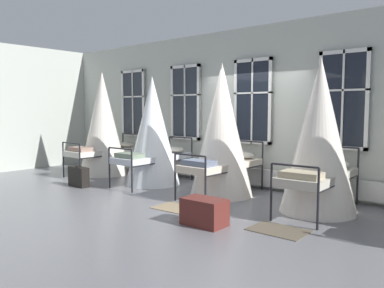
{
  "coord_description": "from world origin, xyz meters",
  "views": [
    {
      "loc": [
        4.49,
        -6.14,
        1.71
      ],
      "look_at": [
        -0.8,
        0.13,
        0.99
      ],
      "focal_mm": 36.56,
      "sensor_mm": 36.0,
      "label": 1
    }
  ],
  "objects_px": {
    "cot_second": "(153,132)",
    "cot_fourth": "(319,138)",
    "travel_trunk": "(204,212)",
    "suitcase_dark": "(79,177)",
    "cot_third": "(222,132)",
    "cot_first": "(103,125)"
  },
  "relations": [
    {
      "from": "cot_second",
      "to": "travel_trunk",
      "type": "relative_size",
      "value": 3.86
    },
    {
      "from": "cot_first",
      "to": "cot_third",
      "type": "distance_m",
      "value": 3.86
    },
    {
      "from": "cot_third",
      "to": "travel_trunk",
      "type": "distance_m",
      "value": 2.35
    },
    {
      "from": "cot_third",
      "to": "travel_trunk",
      "type": "relative_size",
      "value": 4.11
    },
    {
      "from": "cot_fourth",
      "to": "travel_trunk",
      "type": "bearing_deg",
      "value": 149.74
    },
    {
      "from": "cot_fourth",
      "to": "suitcase_dark",
      "type": "relative_size",
      "value": 4.52
    },
    {
      "from": "cot_second",
      "to": "cot_third",
      "type": "bearing_deg",
      "value": -88.43
    },
    {
      "from": "cot_first",
      "to": "travel_trunk",
      "type": "xyz_separation_m",
      "value": [
        4.87,
        -1.86,
        -1.11
      ]
    },
    {
      "from": "cot_third",
      "to": "travel_trunk",
      "type": "height_order",
      "value": "cot_third"
    },
    {
      "from": "cot_first",
      "to": "cot_third",
      "type": "xyz_separation_m",
      "value": [
        3.86,
        -0.03,
        -0.03
      ]
    },
    {
      "from": "cot_fourth",
      "to": "suitcase_dark",
      "type": "distance_m",
      "value": 5.21
    },
    {
      "from": "cot_third",
      "to": "suitcase_dark",
      "type": "bearing_deg",
      "value": 115.41
    },
    {
      "from": "cot_first",
      "to": "travel_trunk",
      "type": "relative_size",
      "value": 4.21
    },
    {
      "from": "cot_third",
      "to": "travel_trunk",
      "type": "xyz_separation_m",
      "value": [
        1.01,
        -1.83,
        -1.07
      ]
    },
    {
      "from": "cot_second",
      "to": "cot_third",
      "type": "distance_m",
      "value": 1.9
    },
    {
      "from": "cot_third",
      "to": "cot_second",
      "type": "bearing_deg",
      "value": 92.63
    },
    {
      "from": "cot_second",
      "to": "cot_fourth",
      "type": "xyz_separation_m",
      "value": [
        3.89,
        0.03,
        0.04
      ]
    },
    {
      "from": "cot_second",
      "to": "cot_third",
      "type": "xyz_separation_m",
      "value": [
        1.9,
        0.06,
        0.08
      ]
    },
    {
      "from": "cot_fourth",
      "to": "suitcase_dark",
      "type": "height_order",
      "value": "cot_fourth"
    },
    {
      "from": "suitcase_dark",
      "to": "travel_trunk",
      "type": "height_order",
      "value": "suitcase_dark"
    },
    {
      "from": "cot_third",
      "to": "travel_trunk",
      "type": "bearing_deg",
      "value": -150.17
    },
    {
      "from": "cot_third",
      "to": "cot_first",
      "type": "bearing_deg",
      "value": 90.41
    }
  ]
}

